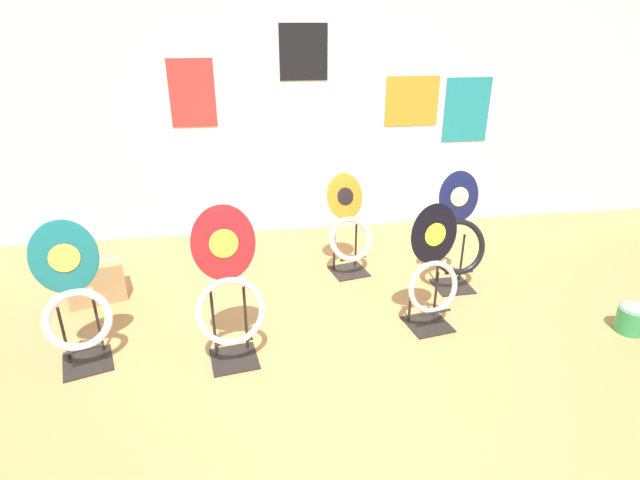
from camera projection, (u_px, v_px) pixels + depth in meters
ground_plane at (359, 388)px, 2.84m from camera, size 14.00×14.00×0.00m
wall_back at (303, 95)px, 4.55m from camera, size 8.00×0.07×2.60m
toilet_seat_display_crimson_swirl at (229, 293)px, 2.91m from camera, size 0.43×0.32×0.98m
toilet_seat_display_jazz_black at (433, 273)px, 3.27m from camera, size 0.38×0.32×0.87m
toilet_seat_display_orange_sun at (349, 230)px, 4.04m from camera, size 0.40×0.38×0.81m
toilet_seat_display_teal_sax at (74, 302)px, 2.88m from camera, size 0.40×0.35×0.93m
toilet_seat_display_navy_moon at (458, 239)px, 3.77m from camera, size 0.43×0.29×0.92m
paint_can at (631, 319)px, 3.33m from camera, size 0.19×0.19×0.18m
storage_box at (95, 281)px, 3.71m from camera, size 0.46×0.37×0.30m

